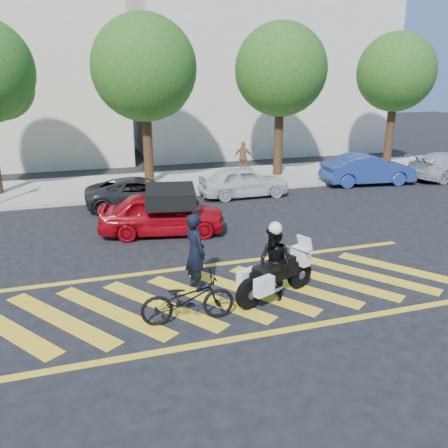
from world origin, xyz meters
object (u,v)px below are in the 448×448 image
object	(u,v)px
police_motorcycle	(275,275)
parked_mid_right	(244,182)
parked_right	(368,169)
parked_mid_left	(141,193)
officer_bike	(195,252)
bicycle	(188,299)
red_convertible	(162,213)
officer_moto	(274,264)

from	to	relation	value
police_motorcycle	parked_mid_right	distance (m)	9.61
parked_right	parked_mid_left	bearing A→B (deg)	100.93
officer_bike	bicycle	size ratio (longest dim) A/B	0.96
parked_mid_left	bicycle	bearing A→B (deg)	-177.21
bicycle	parked_mid_left	bearing A→B (deg)	-0.29
officer_bike	bicycle	bearing A→B (deg)	144.37
parked_mid_left	parked_right	bearing A→B (deg)	-80.46
police_motorcycle	parked_right	size ratio (longest dim) A/B	0.52
red_convertible	parked_mid_left	distance (m)	3.41
officer_moto	red_convertible	size ratio (longest dim) A/B	0.43
bicycle	police_motorcycle	distance (m)	2.23
officer_bike	bicycle	distance (m)	1.65
officer_moto	parked_mid_right	xyz separation A→B (m)	(2.64, 9.23, -0.22)
red_convertible	parked_mid_left	bearing A→B (deg)	14.07
bicycle	red_convertible	size ratio (longest dim) A/B	0.49
officer_bike	parked_mid_left	size ratio (longest dim) A/B	0.45
bicycle	officer_moto	xyz separation A→B (m)	(2.17, 0.46, 0.34)
officer_moto	parked_right	size ratio (longest dim) A/B	0.40
parked_mid_right	officer_bike	bearing A→B (deg)	152.91
parked_mid_left	parked_mid_right	world-z (taller)	parked_mid_right
bicycle	red_convertible	bearing A→B (deg)	-3.48
police_motorcycle	red_convertible	bearing A→B (deg)	84.20
officer_moto	parked_mid_left	distance (m)	9.01
parked_mid_left	parked_right	size ratio (longest dim) A/B	0.98
officer_bike	parked_mid_left	bearing A→B (deg)	-13.96
red_convertible	officer_bike	bearing A→B (deg)	-169.33
bicycle	parked_mid_left	distance (m)	9.30
officer_bike	police_motorcycle	distance (m)	1.97
police_motorcycle	parked_mid_left	xyz separation A→B (m)	(-1.79, 8.84, 0.02)
officer_bike	red_convertible	size ratio (longest dim) A/B	0.47
parked_mid_left	parked_right	xyz separation A→B (m)	(10.80, 0.82, 0.12)
red_convertible	police_motorcycle	bearing A→B (deg)	-152.59
red_convertible	parked_mid_right	distance (m)	5.69
bicycle	police_motorcycle	xyz separation A→B (m)	(2.19, 0.45, 0.05)
bicycle	parked_right	bearing A→B (deg)	-45.79
officer_moto	police_motorcycle	bearing A→B (deg)	30.05
officer_bike	bicycle	world-z (taller)	officer_bike
officer_bike	parked_mid_right	world-z (taller)	officer_bike
police_motorcycle	parked_right	world-z (taller)	parked_right
parked_mid_left	parked_right	distance (m)	10.83
bicycle	parked_mid_right	world-z (taller)	parked_mid_right
police_motorcycle	parked_mid_right	size ratio (longest dim) A/B	0.59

